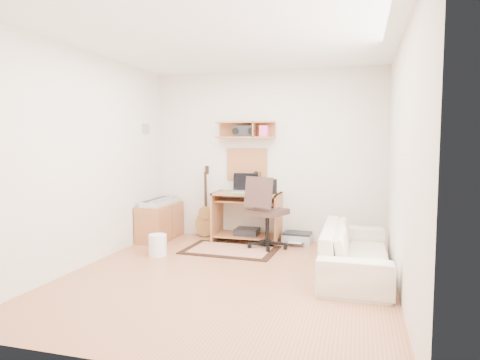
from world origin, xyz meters
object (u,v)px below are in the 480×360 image
(desk, at_px, (247,217))
(task_chair, at_px, (267,212))
(cabinet, at_px, (160,222))
(printer, at_px, (297,238))
(sofa, at_px, (356,242))

(desk, relative_size, task_chair, 0.96)
(cabinet, relative_size, printer, 2.15)
(cabinet, bearing_deg, desk, 9.18)
(desk, height_order, sofa, desk)
(printer, xyz_separation_m, sofa, (0.85, -1.29, 0.28))
(sofa, bearing_deg, cabinet, 71.25)
(desk, xyz_separation_m, printer, (0.76, 0.07, -0.29))
(sofa, bearing_deg, desk, 52.74)
(desk, xyz_separation_m, sofa, (1.61, -1.22, -0.01))
(printer, bearing_deg, task_chair, -130.87)
(task_chair, distance_m, sofa, 1.53)
(desk, bearing_deg, printer, 5.28)
(cabinet, distance_m, printer, 2.14)
(desk, distance_m, cabinet, 1.37)
(task_chair, distance_m, printer, 0.70)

